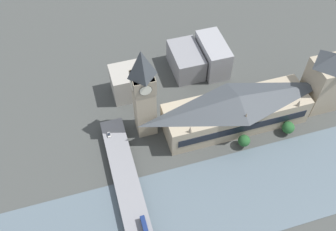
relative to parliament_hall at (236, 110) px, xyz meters
The scene contains 13 objects.
ground_plane 22.19m from the parliament_hall, 153.35° to the left, with size 600.00×600.00×0.00m, color #424442.
river_water 50.79m from the parliament_hall, behind, with size 52.98×360.00×0.30m, color slate.
parliament_hall is the anchor object (origin of this frame).
clock_tower 61.45m from the parliament_hall, 78.06° to the left, with size 13.18×13.18×66.86m.
victoria_tower 60.79m from the parliament_hall, 89.95° to the right, with size 19.92×19.92×49.39m.
road_bridge 91.47m from the parliament_hall, 122.12° to the left, with size 137.97×14.19×6.06m.
double_decker_bus_mid 92.02m from the parliament_hall, 126.47° to the left, with size 10.03×2.56×4.63m.
car_northbound_mid 81.29m from the parliament_hall, 83.57° to the left, with size 3.92×1.85×1.37m.
city_block_west 58.23m from the parliament_hall, 14.59° to the left, with size 31.54×20.32×17.88m.
city_block_center 74.02m from the parliament_hall, 52.11° to the left, with size 20.51×25.04×20.98m.
city_block_east 53.81m from the parliament_hall, ahead, with size 33.10×16.47×22.79m.
tree_embankment_near 19.91m from the parliament_hall, behind, with size 7.54×7.54×9.45m.
tree_embankment_mid 35.01m from the parliament_hall, 119.87° to the right, with size 7.94×7.94×9.47m.
Camera 1 is at (-114.19, 75.56, 196.31)m, focal length 40.00 mm.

